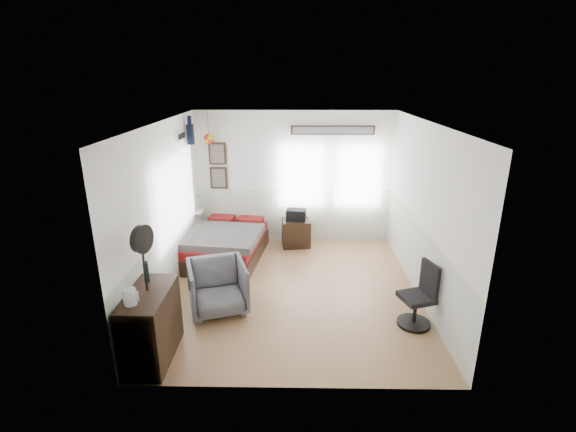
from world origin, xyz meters
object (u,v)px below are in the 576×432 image
(task_chair, at_px, (419,300))
(bed, at_px, (226,244))
(nightstand, at_px, (296,233))
(dresser, at_px, (151,325))
(armchair, at_px, (218,287))

(task_chair, bearing_deg, bed, 126.21)
(nightstand, relative_size, task_chair, 0.59)
(bed, height_order, nightstand, bed)
(dresser, distance_m, task_chair, 3.57)
(bed, xyz_separation_m, nightstand, (1.33, 0.65, -0.01))
(dresser, bearing_deg, nightstand, 63.77)
(bed, height_order, dresser, dresser)
(task_chair, bearing_deg, nightstand, 102.96)
(armchair, bearing_deg, bed, 77.31)
(bed, bearing_deg, armchair, -77.13)
(armchair, relative_size, nightstand, 1.51)
(armchair, relative_size, task_chair, 0.89)
(nightstand, bearing_deg, armchair, -121.81)
(dresser, bearing_deg, bed, 81.44)
(dresser, xyz_separation_m, nightstand, (1.78, 3.61, -0.17))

